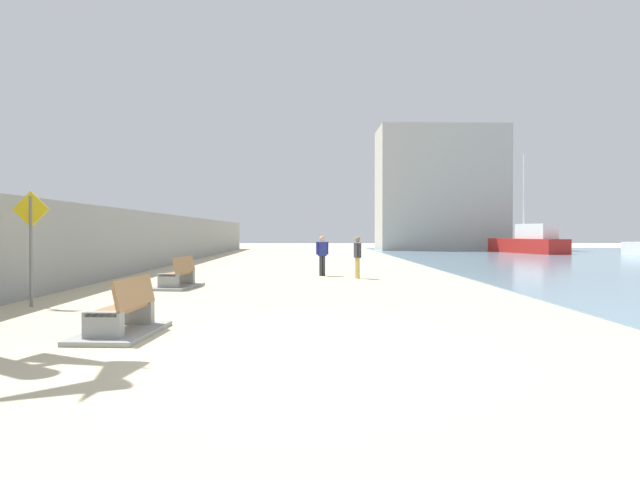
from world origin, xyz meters
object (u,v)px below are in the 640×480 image
bench_near (123,321)px  person_walking (322,253)px  person_standing (357,254)px  pedestrian_sign (31,235)px  bench_far (178,280)px  boat_outer (529,242)px

bench_near → person_walking: 13.22m
person_standing → pedestrian_sign: bearing=-137.0°
pedestrian_sign → person_walking: bearing=52.2°
bench_far → person_standing: size_ratio=1.42×
person_standing → pedestrian_sign: 11.35m
person_standing → pedestrian_sign: size_ratio=0.58×
bench_far → pedestrian_sign: size_ratio=0.83×
bench_far → boat_outer: boat_outer is taller
bench_near → person_standing: bearing=66.5°
person_walking → boat_outer: (17.27, 22.88, -0.00)m
bench_near → bench_far: size_ratio=0.97×
bench_far → boat_outer: 35.22m
boat_outer → bench_near: bearing=-120.5°
bench_far → pedestrian_sign: (-2.40, -4.30, 1.44)m
bench_near → bench_far: 8.03m
person_standing → person_walking: bearing=135.0°
person_standing → boat_outer: boat_outer is taller
person_walking → person_standing: bearing=-45.0°
person_walking → boat_outer: bearing=53.0°
person_walking → pedestrian_sign: pedestrian_sign is taller
bench_near → pedestrian_sign: 5.17m
boat_outer → pedestrian_sign: 40.08m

